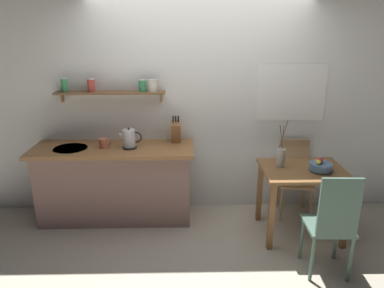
# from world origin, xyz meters

# --- Properties ---
(ground_plane) EXTENTS (14.00, 14.00, 0.00)m
(ground_plane) POSITION_xyz_m (0.00, 0.00, 0.00)
(ground_plane) COLOR #BCB29E
(back_wall) EXTENTS (6.80, 0.11, 2.70)m
(back_wall) POSITION_xyz_m (0.20, 0.65, 1.35)
(back_wall) COLOR white
(back_wall) RESTS_ON ground_plane
(kitchen_counter) EXTENTS (1.83, 0.63, 0.90)m
(kitchen_counter) POSITION_xyz_m (-1.00, 0.32, 0.46)
(kitchen_counter) COLOR gray
(kitchen_counter) RESTS_ON ground_plane
(wall_shelf) EXTENTS (1.24, 0.20, 0.29)m
(wall_shelf) POSITION_xyz_m (-0.94, 0.49, 1.53)
(wall_shelf) COLOR brown
(dining_table) EXTENTS (0.87, 0.68, 0.77)m
(dining_table) POSITION_xyz_m (1.07, -0.07, 0.63)
(dining_table) COLOR brown
(dining_table) RESTS_ON ground_plane
(dining_chair_near) EXTENTS (0.41, 0.41, 1.02)m
(dining_chair_near) POSITION_xyz_m (1.12, -0.79, 0.56)
(dining_chair_near) COLOR #4C6B5B
(dining_chair_near) RESTS_ON ground_plane
(dining_chair_far) EXTENTS (0.44, 0.47, 0.91)m
(dining_chair_far) POSITION_xyz_m (1.14, 0.42, 0.50)
(dining_chair_far) COLOR tan
(dining_chair_far) RESTS_ON ground_plane
(fruit_bowl) EXTENTS (0.23, 0.23, 0.15)m
(fruit_bowl) POSITION_xyz_m (1.23, -0.13, 0.83)
(fruit_bowl) COLOR #51759E
(fruit_bowl) RESTS_ON dining_table
(twig_vase) EXTENTS (0.09, 0.09, 0.51)m
(twig_vase) POSITION_xyz_m (0.84, 0.01, 0.88)
(twig_vase) COLOR #B7B2A8
(twig_vase) RESTS_ON dining_table
(electric_kettle) EXTENTS (0.25, 0.16, 0.24)m
(electric_kettle) POSITION_xyz_m (-0.80, 0.27, 1.01)
(electric_kettle) COLOR black
(electric_kettle) RESTS_ON kitchen_counter
(knife_block) EXTENTS (0.11, 0.19, 0.33)m
(knife_block) POSITION_xyz_m (-0.28, 0.48, 1.03)
(knife_block) COLOR #9E6B3D
(knife_block) RESTS_ON kitchen_counter
(coffee_mug_by_sink) EXTENTS (0.13, 0.09, 0.11)m
(coffee_mug_by_sink) POSITION_xyz_m (-1.10, 0.29, 0.96)
(coffee_mug_by_sink) COLOR #C6664C
(coffee_mug_by_sink) RESTS_ON kitchen_counter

